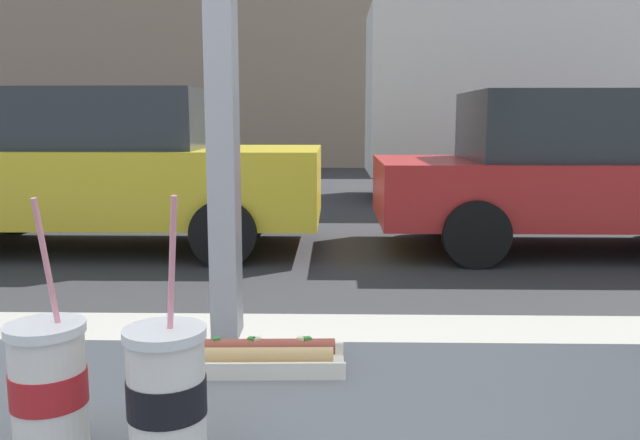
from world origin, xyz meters
TOP-DOWN VIEW (x-y plane):
  - ground_plane at (0.00, 8.00)m, footprint 60.00×60.00m
  - sidewalk_strip at (0.00, 1.60)m, footprint 16.00×2.80m
  - building_facade_far at (0.00, 18.03)m, footprint 28.00×1.20m
  - soda_cup_left at (0.01, -0.40)m, footprint 0.10×0.10m
  - soda_cup_right at (-0.15, -0.37)m, footprint 0.10×0.10m
  - hotdog_tray_near at (0.09, -0.09)m, footprint 0.26×0.11m
  - parked_car_yellow at (-2.31, 5.84)m, footprint 4.67×1.97m
  - parked_car_red at (2.91, 5.84)m, footprint 4.57×1.97m
  - box_truck at (4.11, 10.41)m, footprint 7.06×2.44m

SIDE VIEW (x-z plane):
  - ground_plane at x=0.00m, z-range 0.00..0.00m
  - sidewalk_strip at x=0.00m, z-range 0.00..0.13m
  - parked_car_red at x=2.91m, z-range 0.01..1.69m
  - parked_car_yellow at x=-2.31m, z-range 0.02..1.72m
  - hotdog_tray_near at x=0.09m, z-range 0.98..1.04m
  - soda_cup_right at x=-0.15m, z-range 0.91..1.23m
  - soda_cup_left at x=0.01m, z-range 0.91..1.24m
  - box_truck at x=4.11m, z-range 0.12..3.34m
  - building_facade_far at x=0.00m, z-range 0.00..6.27m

